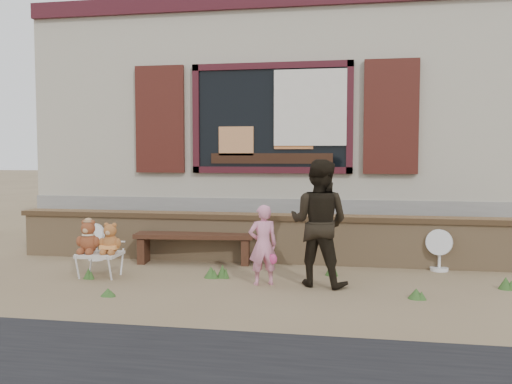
% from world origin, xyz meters
% --- Properties ---
extents(ground, '(80.00, 80.00, 0.00)m').
position_xyz_m(ground, '(0.00, 0.00, 0.00)').
color(ground, brown).
rests_on(ground, ground).
extents(shopfront, '(8.04, 5.13, 4.00)m').
position_xyz_m(shopfront, '(0.00, 4.49, 2.00)').
color(shopfront, gray).
rests_on(shopfront, ground).
extents(brick_wall, '(7.10, 0.36, 0.67)m').
position_xyz_m(brick_wall, '(0.00, 1.00, 0.34)').
color(brick_wall, tan).
rests_on(brick_wall, ground).
extents(bench, '(1.64, 0.50, 0.41)m').
position_xyz_m(bench, '(-0.88, 0.70, 0.30)').
color(bench, '#361D12').
rests_on(bench, ground).
extents(folding_chair, '(0.50, 0.44, 0.30)m').
position_xyz_m(folding_chair, '(-1.77, -0.29, 0.27)').
color(folding_chair, beige).
rests_on(folding_chair, ground).
extents(teddy_bear_left, '(0.31, 0.27, 0.41)m').
position_xyz_m(teddy_bear_left, '(-1.91, -0.29, 0.50)').
color(teddy_bear_left, brown).
rests_on(teddy_bear_left, folding_chair).
extents(teddy_bear_right, '(0.29, 0.25, 0.38)m').
position_xyz_m(teddy_bear_right, '(-1.63, -0.28, 0.49)').
color(teddy_bear_right, brown).
rests_on(teddy_bear_right, folding_chair).
extents(child, '(0.39, 0.33, 0.92)m').
position_xyz_m(child, '(0.24, -0.33, 0.46)').
color(child, pink).
rests_on(child, ground).
extents(adult, '(0.82, 0.72, 1.44)m').
position_xyz_m(adult, '(0.88, -0.24, 0.72)').
color(adult, black).
rests_on(adult, ground).
extents(fan_left, '(0.34, 0.22, 0.53)m').
position_xyz_m(fan_left, '(-2.32, 0.70, 0.26)').
color(fan_left, white).
rests_on(fan_left, ground).
extents(fan_right, '(0.35, 0.23, 0.54)m').
position_xyz_m(fan_right, '(2.36, 0.80, 0.27)').
color(fan_right, white).
rests_on(fan_right, ground).
extents(grass_tufts, '(4.95, 1.53, 0.16)m').
position_xyz_m(grass_tufts, '(0.69, -0.29, 0.06)').
color(grass_tufts, '#335923').
rests_on(grass_tufts, ground).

